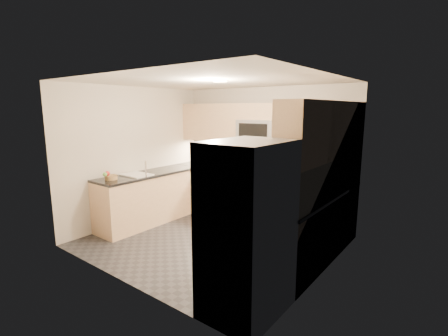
% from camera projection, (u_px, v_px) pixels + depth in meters
% --- Properties ---
extents(floor, '(3.60, 3.20, 0.00)m').
position_uv_depth(floor, '(211.00, 241.00, 5.21)').
color(floor, black).
rests_on(floor, ground).
extents(ceiling, '(3.60, 3.20, 0.02)m').
position_uv_depth(ceiling, '(210.00, 81.00, 4.76)').
color(ceiling, beige).
rests_on(ceiling, wall_back).
extents(wall_back, '(3.60, 0.02, 2.50)m').
position_uv_depth(wall_back, '(264.00, 154.00, 6.23)').
color(wall_back, '#BDB4A5').
rests_on(wall_back, floor).
extents(wall_front, '(3.60, 0.02, 2.50)m').
position_uv_depth(wall_front, '(121.00, 184.00, 3.74)').
color(wall_front, '#BDB4A5').
rests_on(wall_front, floor).
extents(wall_left, '(0.02, 3.20, 2.50)m').
position_uv_depth(wall_left, '(136.00, 155.00, 6.06)').
color(wall_left, '#BDB4A5').
rests_on(wall_left, floor).
extents(wall_right, '(0.02, 3.20, 2.50)m').
position_uv_depth(wall_right, '(325.00, 180.00, 3.91)').
color(wall_right, '#BDB4A5').
rests_on(wall_right, floor).
extents(base_cab_back_left, '(1.42, 0.60, 0.90)m').
position_uv_depth(base_cab_back_left, '(210.00, 189.00, 6.80)').
color(base_cab_back_left, tan).
rests_on(base_cab_back_left, floor).
extents(base_cab_back_right, '(1.42, 0.60, 0.90)m').
position_uv_depth(base_cab_back_right, '(309.00, 208.00, 5.49)').
color(base_cab_back_right, tan).
rests_on(base_cab_back_right, floor).
extents(base_cab_right, '(0.60, 1.70, 0.90)m').
position_uv_depth(base_cab_right, '(303.00, 234.00, 4.35)').
color(base_cab_right, tan).
rests_on(base_cab_right, floor).
extents(base_cab_peninsula, '(0.60, 2.00, 0.90)m').
position_uv_depth(base_cab_peninsula, '(149.00, 199.00, 6.03)').
color(base_cab_peninsula, tan).
rests_on(base_cab_peninsula, floor).
extents(countertop_back_left, '(1.42, 0.63, 0.04)m').
position_uv_depth(countertop_back_left, '(210.00, 167.00, 6.71)').
color(countertop_back_left, black).
rests_on(countertop_back_left, base_cab_back_left).
extents(countertop_back_right, '(1.42, 0.63, 0.04)m').
position_uv_depth(countertop_back_right, '(310.00, 181.00, 5.41)').
color(countertop_back_right, black).
rests_on(countertop_back_right, base_cab_back_right).
extents(countertop_right, '(0.63, 1.70, 0.04)m').
position_uv_depth(countertop_right, '(305.00, 200.00, 4.26)').
color(countertop_right, black).
rests_on(countertop_right, base_cab_right).
extents(countertop_peninsula, '(0.63, 2.00, 0.04)m').
position_uv_depth(countertop_peninsula, '(148.00, 174.00, 5.94)').
color(countertop_peninsula, black).
rests_on(countertop_peninsula, base_cab_peninsula).
extents(upper_cab_back, '(3.60, 0.35, 0.75)m').
position_uv_depth(upper_cab_back, '(259.00, 124.00, 5.99)').
color(upper_cab_back, tan).
rests_on(upper_cab_back, wall_back).
extents(upper_cab_right, '(0.35, 1.95, 0.75)m').
position_uv_depth(upper_cab_right, '(322.00, 131.00, 4.12)').
color(upper_cab_right, tan).
rests_on(upper_cab_right, wall_right).
extents(backsplash_back, '(3.60, 0.01, 0.51)m').
position_uv_depth(backsplash_back, '(263.00, 156.00, 6.24)').
color(backsplash_back, tan).
rests_on(backsplash_back, wall_back).
extents(backsplash_right, '(0.01, 2.30, 0.51)m').
position_uv_depth(backsplash_right, '(336.00, 179.00, 4.27)').
color(backsplash_right, tan).
rests_on(backsplash_right, wall_right).
extents(gas_range, '(0.76, 0.65, 0.91)m').
position_uv_depth(gas_range, '(254.00, 197.00, 6.12)').
color(gas_range, '#AAAEB3').
rests_on(gas_range, floor).
extents(range_cooktop, '(0.76, 0.65, 0.03)m').
position_uv_depth(range_cooktop, '(254.00, 173.00, 6.04)').
color(range_cooktop, black).
rests_on(range_cooktop, gas_range).
extents(oven_door_glass, '(0.62, 0.02, 0.45)m').
position_uv_depth(oven_door_glass, '(244.00, 201.00, 5.87)').
color(oven_door_glass, black).
rests_on(oven_door_glass, gas_range).
extents(oven_handle, '(0.60, 0.02, 0.02)m').
position_uv_depth(oven_handle, '(244.00, 187.00, 5.80)').
color(oven_handle, '#B2B5BA').
rests_on(oven_handle, gas_range).
extents(microwave, '(0.76, 0.40, 0.40)m').
position_uv_depth(microwave, '(259.00, 131.00, 6.00)').
color(microwave, '#94969B').
rests_on(microwave, upper_cab_back).
extents(microwave_door, '(0.60, 0.01, 0.28)m').
position_uv_depth(microwave_door, '(253.00, 131.00, 5.84)').
color(microwave_door, black).
rests_on(microwave_door, microwave).
extents(refrigerator, '(0.70, 0.90, 1.80)m').
position_uv_depth(refrigerator, '(247.00, 229.00, 3.28)').
color(refrigerator, gray).
rests_on(refrigerator, floor).
extents(fridge_handle_left, '(0.02, 0.02, 1.20)m').
position_uv_depth(fridge_handle_left, '(208.00, 222.00, 3.36)').
color(fridge_handle_left, '#B2B5BA').
rests_on(fridge_handle_left, refrigerator).
extents(fridge_handle_right, '(0.02, 0.02, 1.20)m').
position_uv_depth(fridge_handle_right, '(229.00, 213.00, 3.64)').
color(fridge_handle_right, '#B2B5BA').
rests_on(fridge_handle_right, refrigerator).
extents(sink_basin, '(0.52, 0.38, 0.16)m').
position_uv_depth(sink_basin, '(137.00, 178.00, 5.76)').
color(sink_basin, white).
rests_on(sink_basin, base_cab_peninsula).
extents(faucet, '(0.03, 0.03, 0.28)m').
position_uv_depth(faucet, '(146.00, 169.00, 5.56)').
color(faucet, silver).
rests_on(faucet, countertop_peninsula).
extents(utensil_bowl, '(0.35, 0.35, 0.17)m').
position_uv_depth(utensil_bowl, '(332.00, 177.00, 5.17)').
color(utensil_bowl, '#62A647').
rests_on(utensil_bowl, countertop_back_right).
extents(cutting_board, '(0.53, 0.45, 0.01)m').
position_uv_depth(cutting_board, '(213.00, 167.00, 6.55)').
color(cutting_board, orange).
rests_on(cutting_board, countertop_back_left).
extents(fruit_basket, '(0.24, 0.24, 0.07)m').
position_uv_depth(fruit_basket, '(111.00, 177.00, 5.39)').
color(fruit_basket, '#987547').
rests_on(fruit_basket, countertop_peninsula).
extents(fruit_apple, '(0.08, 0.08, 0.08)m').
position_uv_depth(fruit_apple, '(107.00, 173.00, 5.31)').
color(fruit_apple, red).
rests_on(fruit_apple, fruit_basket).
extents(fruit_pear, '(0.07, 0.07, 0.07)m').
position_uv_depth(fruit_pear, '(105.00, 174.00, 5.24)').
color(fruit_pear, '#62A044').
rests_on(fruit_pear, fruit_basket).
extents(dish_towel_check, '(0.19, 0.09, 0.36)m').
position_uv_depth(dish_towel_check, '(237.00, 195.00, 5.89)').
color(dish_towel_check, silver).
rests_on(dish_towel_check, oven_handle).
extents(dish_towel_blue, '(0.19, 0.07, 0.36)m').
position_uv_depth(dish_towel_blue, '(250.00, 198.00, 5.73)').
color(dish_towel_blue, '#376098').
rests_on(dish_towel_blue, oven_handle).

